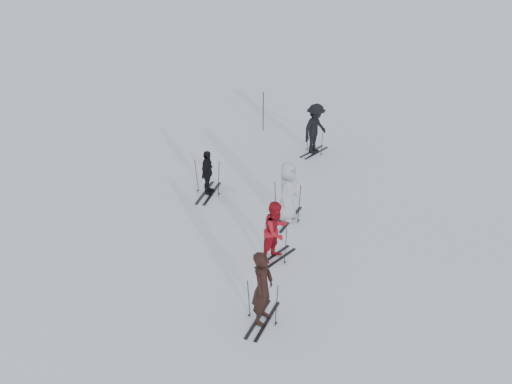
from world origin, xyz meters
TOP-DOWN VIEW (x-y plane):
  - ground at (0.00, 0.00)m, footprint 120.00×120.00m
  - skier_near_dark at (2.32, -3.14)m, footprint 0.52×0.74m
  - skier_red at (1.47, -0.63)m, footprint 0.86×1.00m
  - skier_grey at (0.83, 1.51)m, footprint 0.65×0.96m
  - skier_uphill_left at (-2.27, 1.83)m, footprint 0.57×0.97m
  - skier_uphill_far at (-0.36, 6.69)m, footprint 1.00×1.41m
  - skis_near_dark at (2.32, -3.14)m, footprint 1.65×0.98m
  - skis_red at (1.47, -0.63)m, footprint 1.68×1.15m
  - skis_grey at (0.83, 1.51)m, footprint 1.82×1.02m
  - skis_uphill_left at (-2.27, 1.83)m, footprint 1.92×1.29m
  - skis_uphill_far at (-0.36, 6.69)m, footprint 1.72×1.16m
  - piste_marker at (-3.24, 7.92)m, footprint 0.04×0.04m

SIDE VIEW (x-z plane):
  - ground at x=0.00m, z-range 0.00..0.00m
  - skis_red at x=1.47m, z-range 0.00..1.12m
  - skis_uphill_far at x=-0.36m, z-range 0.00..1.15m
  - skis_near_dark at x=2.32m, z-range 0.00..1.16m
  - skis_uphill_left at x=-2.27m, z-range 0.00..1.28m
  - skis_grey at x=0.83m, z-range 0.00..1.30m
  - skier_uphill_left at x=-2.27m, z-range 0.00..1.55m
  - piste_marker at x=-3.24m, z-range 0.00..1.71m
  - skier_red at x=1.47m, z-range 0.00..1.78m
  - skier_near_dark at x=2.32m, z-range 0.00..1.92m
  - skier_grey at x=0.83m, z-range 0.00..1.92m
  - skier_uphill_far at x=-0.36m, z-range 0.00..1.98m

